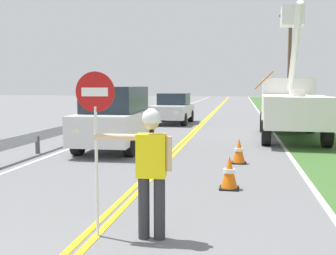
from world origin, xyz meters
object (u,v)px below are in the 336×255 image
at_px(utility_bucket_truck, 291,103).
at_px(traffic_cone_lead, 229,173).
at_px(traffic_cone_mid, 239,151).
at_px(stop_sign_paddle, 96,117).
at_px(utility_pole_mid, 289,58).
at_px(oncoming_sedan_second, 173,109).
at_px(oncoming_suv_nearest, 116,118).
at_px(flagger_worker, 151,165).

distance_m(utility_bucket_truck, traffic_cone_lead, 9.28).
bearing_deg(utility_bucket_truck, traffic_cone_mid, -108.67).
bearing_deg(stop_sign_paddle, utility_pole_mid, 78.58).
bearing_deg(stop_sign_paddle, oncoming_sedan_second, 95.86).
bearing_deg(utility_pole_mid, oncoming_suv_nearest, -110.60).
xyz_separation_m(oncoming_sedan_second, traffic_cone_lead, (3.53, -14.15, -0.50)).
bearing_deg(oncoming_sedan_second, utility_pole_mid, 57.27).
relative_size(utility_pole_mid, traffic_cone_lead, 11.92).
distance_m(oncoming_suv_nearest, traffic_cone_mid, 4.57).
bearing_deg(traffic_cone_lead, oncoming_sedan_second, 104.02).
xyz_separation_m(flagger_worker, oncoming_sedan_second, (-2.53, 17.09, -0.21)).
height_order(flagger_worker, utility_pole_mid, utility_pole_mid).
height_order(stop_sign_paddle, utility_bucket_truck, utility_bucket_truck).
bearing_deg(traffic_cone_mid, traffic_cone_lead, -93.73).
bearing_deg(utility_bucket_truck, stop_sign_paddle, -108.63).
bearing_deg(oncoming_suv_nearest, traffic_cone_lead, -50.31).
bearing_deg(oncoming_suv_nearest, oncoming_sedan_second, 87.66).
bearing_deg(traffic_cone_lead, traffic_cone_mid, 86.27).
bearing_deg(traffic_cone_mid, utility_bucket_truck, 71.33).
bearing_deg(traffic_cone_lead, utility_bucket_truck, 75.89).
bearing_deg(flagger_worker, utility_pole_mid, 80.03).
distance_m(stop_sign_paddle, oncoming_sedan_second, 17.25).
bearing_deg(oncoming_suv_nearest, flagger_worker, -69.19).
bearing_deg(oncoming_sedan_second, traffic_cone_lead, -75.98).
distance_m(utility_bucket_truck, utility_pole_mid, 17.41).
bearing_deg(flagger_worker, traffic_cone_mid, 78.35).
height_order(oncoming_sedan_second, traffic_cone_lead, oncoming_sedan_second).
bearing_deg(traffic_cone_lead, stop_sign_paddle, -120.71).
distance_m(oncoming_suv_nearest, traffic_cone_lead, 6.18).
bearing_deg(flagger_worker, oncoming_sedan_second, 98.41).
relative_size(oncoming_suv_nearest, oncoming_sedan_second, 1.12).
relative_size(utility_bucket_truck, oncoming_suv_nearest, 1.48).
relative_size(stop_sign_paddle, oncoming_suv_nearest, 0.50).
height_order(stop_sign_paddle, traffic_cone_mid, stop_sign_paddle).
bearing_deg(utility_bucket_truck, flagger_worker, -105.31).
relative_size(traffic_cone_lead, traffic_cone_mid, 1.00).
distance_m(flagger_worker, traffic_cone_mid, 5.94).
bearing_deg(utility_pole_mid, traffic_cone_mid, -99.55).
bearing_deg(utility_pole_mid, oncoming_sedan_second, -122.73).
relative_size(oncoming_suv_nearest, traffic_cone_mid, 6.64).
xyz_separation_m(oncoming_suv_nearest, traffic_cone_mid, (4.10, -1.88, -0.72)).
xyz_separation_m(oncoming_sedan_second, traffic_cone_mid, (3.72, -11.31, -0.50)).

